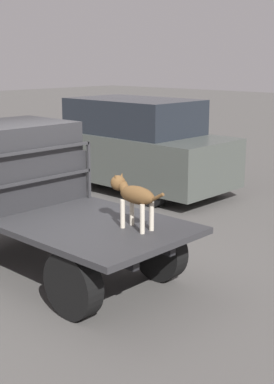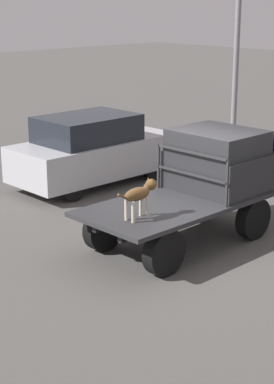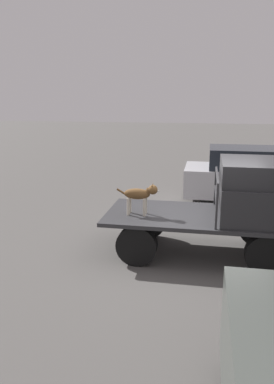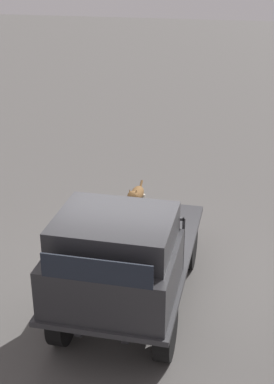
{
  "view_description": "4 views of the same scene",
  "coord_description": "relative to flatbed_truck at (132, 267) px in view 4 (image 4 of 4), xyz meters",
  "views": [
    {
      "loc": [
        -5.7,
        4.44,
        2.94
      ],
      "look_at": [
        -1.33,
        -0.22,
        1.35
      ],
      "focal_mm": 50.0,
      "sensor_mm": 36.0,
      "label": 1
    },
    {
      "loc": [
        -8.4,
        -7.59,
        4.46
      ],
      "look_at": [
        -1.33,
        -0.22,
        1.35
      ],
      "focal_mm": 60.0,
      "sensor_mm": 36.0,
      "label": 2
    },
    {
      "loc": [
        0.03,
        -7.53,
        3.26
      ],
      "look_at": [
        -1.33,
        -0.22,
        1.35
      ],
      "focal_mm": 35.0,
      "sensor_mm": 36.0,
      "label": 3
    },
    {
      "loc": [
        7.2,
        1.69,
        5.31
      ],
      "look_at": [
        -1.33,
        -0.22,
        1.35
      ],
      "focal_mm": 50.0,
      "sensor_mm": 36.0,
      "label": 4
    }
  ],
  "objects": [
    {
      "name": "truck_headboard",
      "position": [
        0.27,
        0.0,
        0.82
      ],
      "size": [
        0.04,
        1.74,
        0.87
      ],
      "color": "#2D2D30",
      "rests_on": "flatbed_truck"
    },
    {
      "name": "flatbed_truck",
      "position": [
        0.0,
        0.0,
        0.0
      ],
      "size": [
        3.97,
        1.86,
        0.87
      ],
      "color": "black",
      "rests_on": "ground"
    },
    {
      "name": "ground_plane",
      "position": [
        0.0,
        0.0,
        -0.62
      ],
      "size": [
        80.0,
        80.0,
        0.0
      ],
      "primitive_type": "plane",
      "color": "#514F4C"
    },
    {
      "name": "truck_cab",
      "position": [
        1.1,
        0.0,
        0.8
      ],
      "size": [
        1.59,
        1.74,
        1.17
      ],
      "color": "#28282B",
      "rests_on": "flatbed_truck"
    },
    {
      "name": "dog",
      "position": [
        -1.25,
        -0.22,
        0.68
      ],
      "size": [
        0.9,
        0.23,
        0.68
      ],
      "rotation": [
        0.0,
        0.0,
        0.13
      ],
      "color": "beige",
      "rests_on": "flatbed_truck"
    }
  ]
}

